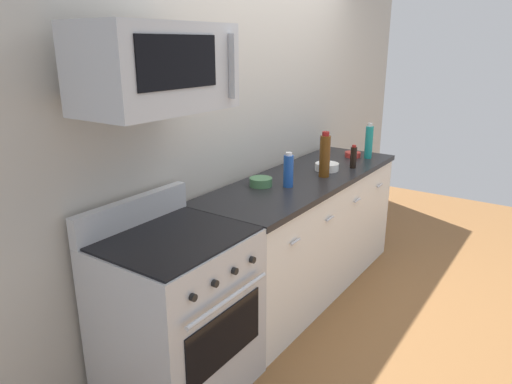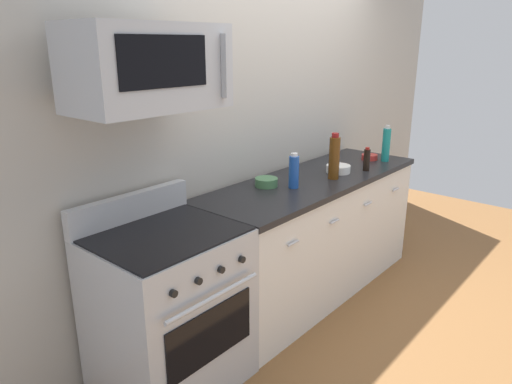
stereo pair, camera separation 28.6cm
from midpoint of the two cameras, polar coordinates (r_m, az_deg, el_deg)
The scene contains 12 objects.
ground_plane at distance 3.83m, azimuth 3.47°, elevation -11.39°, with size 6.15×6.15×0.00m, color brown.
back_wall at distance 3.61m, azimuth -1.78°, elevation 9.57°, with size 5.13×0.10×2.70m, color #B7B2A8.
counter_unit at distance 3.63m, azimuth 3.61°, elevation -5.03°, with size 2.04×0.66×0.92m.
range_oven at distance 2.66m, azimuth -12.68°, elevation -14.31°, with size 0.76×0.69×1.07m.
microwave at distance 2.30m, azimuth -15.66°, elevation 14.32°, with size 0.74×0.44×0.40m.
bottle_soda_blue at distance 3.17m, azimuth 1.40°, elevation 2.59°, with size 0.07×0.07×0.24m.
bottle_wine_amber at distance 3.43m, azimuth 6.01°, elevation 4.40°, with size 0.08×0.08×0.33m.
bottle_soy_sauce_dark at distance 3.72m, azimuth 9.62°, elevation 4.17°, with size 0.05×0.05×0.18m.
bottle_sparkling_teal at distance 4.06m, azimuth 11.61°, elevation 5.99°, with size 0.06×0.06×0.30m.
bowl_white_ceramic at distance 3.63m, azimuth 6.39°, elevation 3.07°, with size 0.18×0.18×0.06m.
bowl_red_small at distance 4.10m, azimuth 9.74°, elevation 4.51°, with size 0.13×0.13×0.04m.
bowl_green_glaze at distance 3.21m, azimuth -1.95°, elevation 1.23°, with size 0.16×0.16×0.06m.
Camera 1 is at (-2.97, -1.60, 1.86)m, focal length 32.92 mm.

